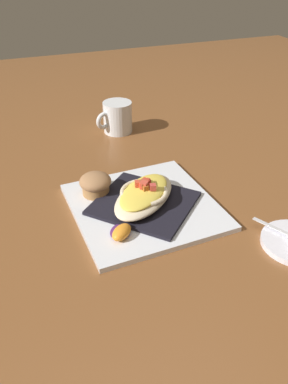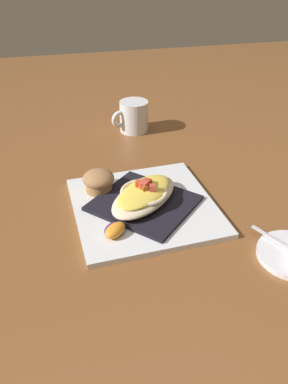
% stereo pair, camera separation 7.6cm
% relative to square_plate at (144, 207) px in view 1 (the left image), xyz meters
% --- Properties ---
extents(ground_plane, '(2.60, 2.60, 0.00)m').
position_rel_square_plate_xyz_m(ground_plane, '(0.00, 0.00, -0.01)').
color(ground_plane, brown).
extents(square_plate, '(0.29, 0.29, 0.01)m').
position_rel_square_plate_xyz_m(square_plate, '(0.00, 0.00, 0.00)').
color(square_plate, white).
rests_on(square_plate, ground_plane).
extents(folded_napkin, '(0.25, 0.25, 0.01)m').
position_rel_square_plate_xyz_m(folded_napkin, '(0.00, 0.00, 0.01)').
color(folded_napkin, black).
rests_on(folded_napkin, square_plate).
extents(gratin_dish, '(0.19, 0.19, 0.05)m').
position_rel_square_plate_xyz_m(gratin_dish, '(0.00, 0.00, 0.03)').
color(gratin_dish, beige).
rests_on(gratin_dish, folded_napkin).
extents(muffin, '(0.07, 0.07, 0.05)m').
position_rel_square_plate_xyz_m(muffin, '(-0.08, 0.07, 0.03)').
color(muffin, '#A47241').
rests_on(muffin, square_plate).
extents(orange_garnish, '(0.05, 0.07, 0.02)m').
position_rel_square_plate_xyz_m(orange_garnish, '(-0.07, -0.08, 0.01)').
color(orange_garnish, '#512461').
rests_on(orange_garnish, square_plate).
extents(coffee_mug, '(0.11, 0.08, 0.09)m').
position_rel_square_plate_xyz_m(coffee_mug, '(0.06, 0.38, 0.03)').
color(coffee_mug, white).
rests_on(coffee_mug, ground_plane).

